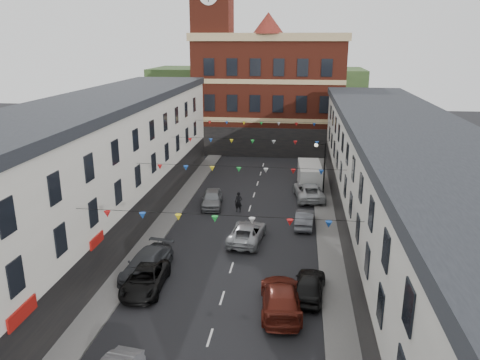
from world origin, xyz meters
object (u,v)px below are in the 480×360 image
at_px(car_left_c, 145,279).
at_px(car_right_f, 309,191).
at_px(car_left_d, 147,264).
at_px(moving_car, 247,232).
at_px(car_left_e, 212,199).
at_px(car_right_c, 281,298).
at_px(car_right_e, 305,219).
at_px(pedestrian, 239,202).
at_px(street_lamp, 322,165).
at_px(car_right_d, 309,285).
at_px(white_van, 310,176).

relative_size(car_left_c, car_right_f, 0.87).
xyz_separation_m(car_left_d, car_right_f, (11.00, 17.15, 0.03)).
xyz_separation_m(car_right_f, moving_car, (-4.94, -10.95, -0.07)).
bearing_deg(car_left_e, car_right_c, -73.78).
distance_m(car_right_e, moving_car, 5.79).
bearing_deg(car_left_c, car_left_e, 82.48).
xyz_separation_m(car_left_d, pedestrian, (4.57, 12.58, 0.17)).
height_order(car_left_c, car_right_e, car_left_c).
xyz_separation_m(car_left_d, moving_car, (6.06, 6.20, -0.04)).
height_order(street_lamp, car_right_c, street_lamp).
xyz_separation_m(street_lamp, car_right_f, (-1.05, 1.53, -3.10)).
bearing_deg(car_right_c, car_left_c, -13.47).
height_order(car_right_d, moving_car, car_right_d).
relative_size(street_lamp, car_left_c, 1.20).
bearing_deg(car_left_e, street_lamp, 3.87).
relative_size(car_left_e, car_right_d, 1.03).
bearing_deg(street_lamp, moving_car, -122.47).
distance_m(car_right_e, car_right_f, 7.30).
height_order(white_van, pedestrian, white_van).
bearing_deg(car_left_d, car_right_e, 50.64).
bearing_deg(car_right_d, moving_car, -52.18).
bearing_deg(car_left_d, pedestrian, 77.60).
xyz_separation_m(street_lamp, car_left_c, (-11.52, -17.54, -3.21)).
relative_size(car_right_c, white_van, 0.96).
distance_m(street_lamp, car_right_e, 6.76).
bearing_deg(car_right_f, white_van, -98.79).
bearing_deg(white_van, street_lamp, -82.35).
relative_size(white_van, pedestrian, 3.11).
height_order(car_right_c, white_van, white_van).
relative_size(street_lamp, car_right_f, 1.04).
bearing_deg(car_right_d, car_left_e, -53.40).
xyz_separation_m(street_lamp, car_left_e, (-10.15, -1.91, -3.12)).
bearing_deg(car_left_c, car_right_e, 47.13).
bearing_deg(white_van, pedestrian, -132.13).
bearing_deg(car_left_d, car_left_e, 89.68).
xyz_separation_m(car_right_e, pedestrian, (-5.98, 2.72, 0.26)).
bearing_deg(car_right_c, car_right_f, -99.90).
height_order(car_right_c, car_right_f, car_right_c).
relative_size(street_lamp, moving_car, 1.14).
xyz_separation_m(car_left_c, car_right_c, (8.57, -1.34, 0.13)).
height_order(street_lamp, moving_car, street_lamp).
bearing_deg(car_left_c, car_left_d, 102.78).
relative_size(car_right_e, car_right_f, 0.73).
relative_size(car_left_e, car_right_f, 0.80).
distance_m(car_left_c, pedestrian, 15.06).
relative_size(car_right_c, car_right_e, 1.35).
distance_m(car_right_c, car_right_e, 13.21).
bearing_deg(pedestrian, car_right_c, -60.96).
relative_size(car_right_d, pedestrian, 2.37).
bearing_deg(moving_car, car_right_e, -135.61).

